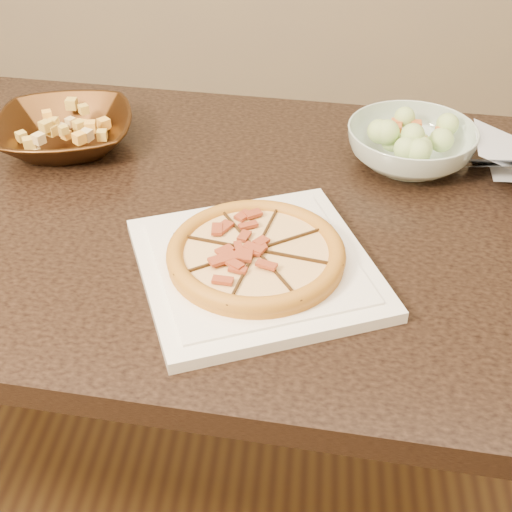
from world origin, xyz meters
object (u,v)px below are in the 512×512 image
object	(u,v)px
bronze_bowl	(66,133)
plate	(256,267)
dining_table	(195,259)
salad_bowl	(411,146)
pizza	(256,254)

from	to	relation	value
bronze_bowl	plate	bearing A→B (deg)	-41.51
dining_table	bronze_bowl	bearing A→B (deg)	147.10
bronze_bowl	salad_bowl	distance (m)	0.61
plate	bronze_bowl	world-z (taller)	bronze_bowl
pizza	salad_bowl	distance (m)	0.41
plate	pizza	world-z (taller)	pizza
dining_table	salad_bowl	distance (m)	0.42
dining_table	salad_bowl	size ratio (longest dim) A/B	6.13
dining_table	salad_bowl	xyz separation A→B (m)	(0.36, 0.16, 0.15)
dining_table	plate	bearing A→B (deg)	-54.27
plate	bronze_bowl	distance (m)	0.50
dining_table	pizza	world-z (taller)	pizza
dining_table	salad_bowl	bearing A→B (deg)	24.59
salad_bowl	dining_table	bearing A→B (deg)	-155.41
dining_table	plate	world-z (taller)	plate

